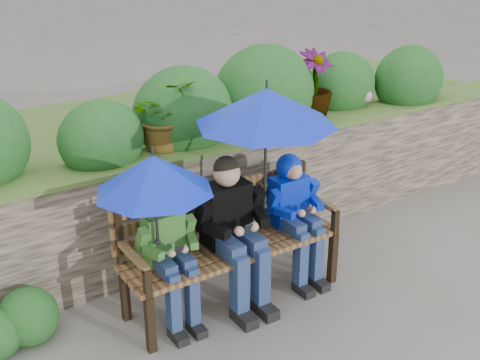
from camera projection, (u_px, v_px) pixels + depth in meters
ground at (247, 291)px, 4.89m from camera, size 60.00×60.00×0.00m
garden_backdrop at (157, 162)px, 5.91m from camera, size 8.00×2.83×1.79m
park_bench at (228, 236)px, 4.65m from camera, size 1.76×0.52×0.93m
boy_left at (170, 251)px, 4.30m from camera, size 0.43×0.49×1.04m
boy_middle at (233, 226)px, 4.53m from camera, size 0.54×0.63×1.19m
boy_right at (295, 207)px, 4.85m from camera, size 0.45×0.55×1.08m
umbrella_left at (154, 174)px, 3.97m from camera, size 0.82×0.82×0.73m
umbrella_right at (266, 107)px, 4.35m from camera, size 1.06×1.06×1.02m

